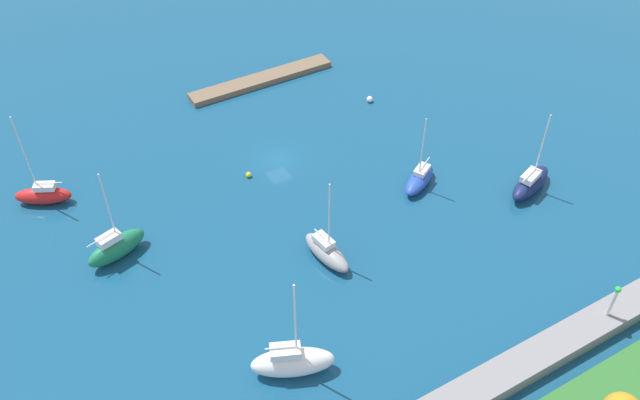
{
  "coord_description": "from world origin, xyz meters",
  "views": [
    {
      "loc": [
        26.02,
        55.43,
        49.96
      ],
      "look_at": [
        0.0,
        9.93,
        1.5
      ],
      "focal_mm": 37.71,
      "sensor_mm": 36.0,
      "label": 1
    }
  ],
  "objects_px": {
    "sailboat_red_outer_mooring": "(43,195)",
    "sailboat_gray_by_breakwater": "(327,251)",
    "pier_dock": "(261,80)",
    "sailboat_green_mid_basin": "(116,247)",
    "sailboat_white_inner_mooring": "(292,361)",
    "sailboat_blue_far_north": "(419,179)",
    "harbor_beacon": "(614,299)",
    "mooring_buoy_yellow": "(249,175)",
    "mooring_buoy_white": "(370,99)",
    "sailboat_navy_near_pier": "(530,182)"
  },
  "relations": [
    {
      "from": "harbor_beacon",
      "to": "mooring_buoy_white",
      "type": "xyz_separation_m",
      "value": [
        -0.97,
        -40.51,
        -3.3
      ]
    },
    {
      "from": "harbor_beacon",
      "to": "sailboat_white_inner_mooring",
      "type": "xyz_separation_m",
      "value": [
        26.81,
        -9.68,
        -2.24
      ]
    },
    {
      "from": "sailboat_blue_far_north",
      "to": "sailboat_red_outer_mooring",
      "type": "relative_size",
      "value": 0.82
    },
    {
      "from": "sailboat_red_outer_mooring",
      "to": "sailboat_green_mid_basin",
      "type": "bearing_deg",
      "value": 137.83
    },
    {
      "from": "sailboat_navy_near_pier",
      "to": "sailboat_gray_by_breakwater",
      "type": "bearing_deg",
      "value": 155.14
    },
    {
      "from": "sailboat_red_outer_mooring",
      "to": "sailboat_gray_by_breakwater",
      "type": "xyz_separation_m",
      "value": [
        -22.45,
        22.39,
        -0.05
      ]
    },
    {
      "from": "harbor_beacon",
      "to": "sailboat_blue_far_north",
      "type": "bearing_deg",
      "value": -82.43
    },
    {
      "from": "sailboat_green_mid_basin",
      "to": "sailboat_gray_by_breakwater",
      "type": "bearing_deg",
      "value": -46.56
    },
    {
      "from": "harbor_beacon",
      "to": "sailboat_gray_by_breakwater",
      "type": "xyz_separation_m",
      "value": [
        17.75,
        -19.51,
        -2.64
      ]
    },
    {
      "from": "sailboat_gray_by_breakwater",
      "to": "mooring_buoy_white",
      "type": "xyz_separation_m",
      "value": [
        -18.72,
        -21.0,
        -0.67
      ]
    },
    {
      "from": "harbor_beacon",
      "to": "sailboat_red_outer_mooring",
      "type": "relative_size",
      "value": 0.33
    },
    {
      "from": "sailboat_white_inner_mooring",
      "to": "sailboat_green_mid_basin",
      "type": "bearing_deg",
      "value": 136.93
    },
    {
      "from": "sailboat_red_outer_mooring",
      "to": "pier_dock",
      "type": "bearing_deg",
      "value": -135.45
    },
    {
      "from": "harbor_beacon",
      "to": "sailboat_green_mid_basin",
      "type": "relative_size",
      "value": 0.35
    },
    {
      "from": "sailboat_gray_by_breakwater",
      "to": "sailboat_green_mid_basin",
      "type": "bearing_deg",
      "value": -129.57
    },
    {
      "from": "harbor_beacon",
      "to": "pier_dock",
      "type": "bearing_deg",
      "value": -79.92
    },
    {
      "from": "sailboat_gray_by_breakwater",
      "to": "mooring_buoy_yellow",
      "type": "relative_size",
      "value": 16.21
    },
    {
      "from": "sailboat_green_mid_basin",
      "to": "sailboat_navy_near_pier",
      "type": "relative_size",
      "value": 1.06
    },
    {
      "from": "sailboat_red_outer_mooring",
      "to": "sailboat_gray_by_breakwater",
      "type": "distance_m",
      "value": 31.71
    },
    {
      "from": "harbor_beacon",
      "to": "sailboat_gray_by_breakwater",
      "type": "bearing_deg",
      "value": -47.7
    },
    {
      "from": "pier_dock",
      "to": "sailboat_blue_far_north",
      "type": "xyz_separation_m",
      "value": [
        -6.01,
        27.77,
        0.56
      ]
    },
    {
      "from": "pier_dock",
      "to": "sailboat_green_mid_basin",
      "type": "xyz_separation_m",
      "value": [
        26.53,
        21.59,
        1.0
      ]
    },
    {
      "from": "sailboat_red_outer_mooring",
      "to": "sailboat_white_inner_mooring",
      "type": "relative_size",
      "value": 1.0
    },
    {
      "from": "sailboat_gray_by_breakwater",
      "to": "mooring_buoy_yellow",
      "type": "bearing_deg",
      "value": 176.21
    },
    {
      "from": "mooring_buoy_white",
      "to": "sailboat_blue_far_north",
      "type": "bearing_deg",
      "value": 75.92
    },
    {
      "from": "sailboat_navy_near_pier",
      "to": "mooring_buoy_white",
      "type": "bearing_deg",
      "value": 84.85
    },
    {
      "from": "pier_dock",
      "to": "sailboat_white_inner_mooring",
      "type": "distance_m",
      "value": 45.6
    },
    {
      "from": "sailboat_red_outer_mooring",
      "to": "sailboat_green_mid_basin",
      "type": "relative_size",
      "value": 1.07
    },
    {
      "from": "sailboat_red_outer_mooring",
      "to": "sailboat_gray_by_breakwater",
      "type": "relative_size",
      "value": 1.12
    },
    {
      "from": "sailboat_blue_far_north",
      "to": "mooring_buoy_white",
      "type": "xyz_separation_m",
      "value": [
        -4.15,
        -16.56,
        -0.54
      ]
    },
    {
      "from": "sailboat_navy_near_pier",
      "to": "pier_dock",
      "type": "bearing_deg",
      "value": 95.53
    },
    {
      "from": "sailboat_white_inner_mooring",
      "to": "mooring_buoy_yellow",
      "type": "relative_size",
      "value": 18.12
    },
    {
      "from": "pier_dock",
      "to": "sailboat_navy_near_pier",
      "type": "bearing_deg",
      "value": 115.04
    },
    {
      "from": "sailboat_red_outer_mooring",
      "to": "sailboat_navy_near_pier",
      "type": "distance_m",
      "value": 53.22
    },
    {
      "from": "harbor_beacon",
      "to": "sailboat_red_outer_mooring",
      "type": "bearing_deg",
      "value": -46.18
    },
    {
      "from": "sailboat_blue_far_north",
      "to": "sailboat_navy_near_pier",
      "type": "distance_m",
      "value": 12.17
    },
    {
      "from": "sailboat_gray_by_breakwater",
      "to": "mooring_buoy_yellow",
      "type": "xyz_separation_m",
      "value": [
        1.38,
        -15.25,
        -0.76
      ]
    },
    {
      "from": "sailboat_white_inner_mooring",
      "to": "sailboat_blue_far_north",
      "type": "bearing_deg",
      "value": 54.53
    },
    {
      "from": "pier_dock",
      "to": "harbor_beacon",
      "type": "distance_m",
      "value": 52.64
    },
    {
      "from": "mooring_buoy_yellow",
      "to": "sailboat_red_outer_mooring",
      "type": "bearing_deg",
      "value": -18.72
    },
    {
      "from": "sailboat_blue_far_north",
      "to": "sailboat_red_outer_mooring",
      "type": "distance_m",
      "value": 41.14
    },
    {
      "from": "sailboat_white_inner_mooring",
      "to": "sailboat_red_outer_mooring",
      "type": "bearing_deg",
      "value": 135.97
    },
    {
      "from": "sailboat_white_inner_mooring",
      "to": "sailboat_gray_by_breakwater",
      "type": "height_order",
      "value": "sailboat_white_inner_mooring"
    },
    {
      "from": "harbor_beacon",
      "to": "sailboat_gray_by_breakwater",
      "type": "relative_size",
      "value": 0.37
    },
    {
      "from": "harbor_beacon",
      "to": "mooring_buoy_yellow",
      "type": "relative_size",
      "value": 5.94
    },
    {
      "from": "sailboat_red_outer_mooring",
      "to": "sailboat_navy_near_pier",
      "type": "xyz_separation_m",
      "value": [
        -47.14,
        24.7,
        0.05
      ]
    },
    {
      "from": "harbor_beacon",
      "to": "sailboat_green_mid_basin",
      "type": "xyz_separation_m",
      "value": [
        35.72,
        -30.14,
        -2.32
      ]
    },
    {
      "from": "pier_dock",
      "to": "mooring_buoy_yellow",
      "type": "relative_size",
      "value": 32.27
    },
    {
      "from": "sailboat_navy_near_pier",
      "to": "mooring_buoy_yellow",
      "type": "distance_m",
      "value": 31.44
    },
    {
      "from": "harbor_beacon",
      "to": "mooring_buoy_white",
      "type": "distance_m",
      "value": 40.66
    }
  ]
}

